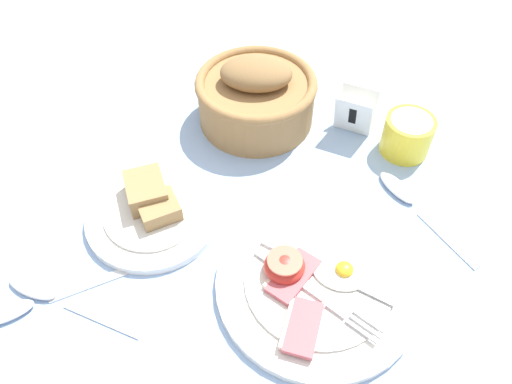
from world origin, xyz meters
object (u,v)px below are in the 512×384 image
at_px(sugar_cup, 408,134).
at_px(bread_basket, 256,96).
at_px(breakfast_plate, 315,282).
at_px(teaspoon_by_saucer, 50,295).
at_px(bread_plate, 152,211).
at_px(teaspoon_near_cup, 28,305).
at_px(number_card, 355,113).
at_px(teaspoon_stray, 410,200).

distance_m(sugar_cup, bread_basket, 0.25).
distance_m(breakfast_plate, teaspoon_by_saucer, 0.33).
relative_size(bread_plate, teaspoon_near_cup, 1.24).
height_order(teaspoon_by_saucer, teaspoon_near_cup, same).
bearing_deg(teaspoon_by_saucer, number_card, -120.42).
relative_size(sugar_cup, number_card, 1.04).
xyz_separation_m(breakfast_plate, bread_plate, (-0.25, 0.02, 0.00)).
bearing_deg(breakfast_plate, bread_basket, 124.31).
distance_m(breakfast_plate, teaspoon_near_cup, 0.36).
bearing_deg(teaspoon_by_saucer, sugar_cup, -128.93).
distance_m(breakfast_plate, teaspoon_stray, 0.20).
relative_size(breakfast_plate, sugar_cup, 3.39).
distance_m(number_card, teaspoon_by_saucer, 0.52).
bearing_deg(teaspoon_by_saucer, bread_basket, -104.48).
bearing_deg(teaspoon_near_cup, bread_plate, -158.45).
bearing_deg(teaspoon_stray, number_card, -8.24).
relative_size(breakfast_plate, teaspoon_near_cup, 1.70).
bearing_deg(sugar_cup, breakfast_plate, -101.77).
xyz_separation_m(bread_plate, sugar_cup, (0.31, 0.26, 0.02)).
relative_size(teaspoon_near_cup, teaspoon_stray, 0.92).
xyz_separation_m(teaspoon_by_saucer, teaspoon_stray, (0.39, 0.32, 0.00)).
bearing_deg(number_card, teaspoon_stray, -43.47).
bearing_deg(sugar_cup, teaspoon_stray, -74.99).
height_order(breakfast_plate, teaspoon_by_saucer, breakfast_plate).
height_order(sugar_cup, teaspoon_stray, sugar_cup).
bearing_deg(bread_basket, bread_plate, -103.79).
relative_size(breakfast_plate, bread_basket, 1.33).
bearing_deg(bread_basket, number_card, 11.24).
bearing_deg(bread_basket, teaspoon_stray, -18.09).
height_order(number_card, teaspoon_by_saucer, number_card).
xyz_separation_m(sugar_cup, number_card, (-0.09, 0.01, 0.00)).
relative_size(bread_plate, sugar_cup, 2.46).
relative_size(number_card, teaspoon_by_saucer, 0.38).
relative_size(teaspoon_by_saucer, teaspoon_near_cup, 1.28).
distance_m(sugar_cup, teaspoon_near_cup, 0.58).
relative_size(breakfast_plate, number_card, 3.51).
height_order(bread_plate, teaspoon_near_cup, bread_plate).
height_order(breakfast_plate, bread_basket, bread_basket).
distance_m(bread_basket, teaspoon_near_cup, 0.45).
xyz_separation_m(number_card, teaspoon_by_saucer, (-0.28, -0.44, -0.03)).
height_order(number_card, teaspoon_stray, number_card).
distance_m(breakfast_plate, sugar_cup, 0.29).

